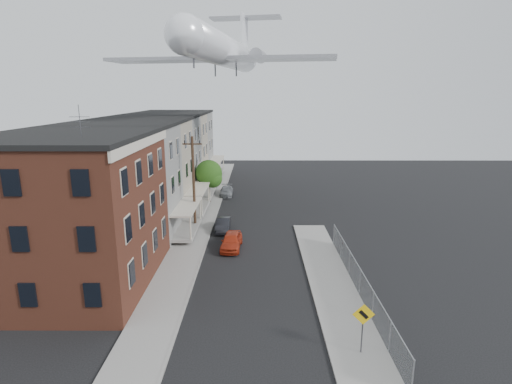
# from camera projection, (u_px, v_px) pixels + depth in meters

# --- Properties ---
(ground) EXTENTS (120.00, 120.00, 0.00)m
(ground) POSITION_uv_depth(u_px,v_px,m) (250.00, 342.00, 21.07)
(ground) COLOR black
(ground) RESTS_ON ground
(sidewalk_left) EXTENTS (3.00, 62.00, 0.12)m
(sidewalk_left) POSITION_uv_depth(u_px,v_px,m) (204.00, 211.00, 44.39)
(sidewalk_left) COLOR gray
(sidewalk_left) RESTS_ON ground
(sidewalk_right) EXTENTS (3.00, 26.00, 0.12)m
(sidewalk_right) POSITION_uv_depth(u_px,v_px,m) (333.00, 288.00, 26.87)
(sidewalk_right) COLOR gray
(sidewalk_right) RESTS_ON ground
(curb_left) EXTENTS (0.15, 62.00, 0.14)m
(curb_left) POSITION_uv_depth(u_px,v_px,m) (217.00, 211.00, 44.38)
(curb_left) COLOR gray
(curb_left) RESTS_ON ground
(curb_right) EXTENTS (0.15, 26.00, 0.14)m
(curb_right) POSITION_uv_depth(u_px,v_px,m) (312.00, 287.00, 26.87)
(curb_right) COLOR gray
(curb_right) RESTS_ON ground
(corner_building) EXTENTS (10.31, 12.30, 12.15)m
(corner_building) POSITION_uv_depth(u_px,v_px,m) (73.00, 211.00, 26.68)
(corner_building) COLOR #341910
(corner_building) RESTS_ON ground
(row_house_a) EXTENTS (11.98, 7.00, 10.30)m
(row_house_a) POSITION_uv_depth(u_px,v_px,m) (120.00, 181.00, 35.92)
(row_house_a) COLOR slate
(row_house_a) RESTS_ON ground
(row_house_b) EXTENTS (11.98, 7.00, 10.30)m
(row_house_b) POSITION_uv_depth(u_px,v_px,m) (142.00, 167.00, 42.72)
(row_house_b) COLOR #6C6255
(row_house_b) RESTS_ON ground
(row_house_c) EXTENTS (11.98, 7.00, 10.30)m
(row_house_c) POSITION_uv_depth(u_px,v_px,m) (158.00, 157.00, 49.52)
(row_house_c) COLOR slate
(row_house_c) RESTS_ON ground
(row_house_d) EXTENTS (11.98, 7.00, 10.30)m
(row_house_d) POSITION_uv_depth(u_px,v_px,m) (170.00, 150.00, 56.32)
(row_house_d) COLOR #6C6255
(row_house_d) RESTS_ON ground
(row_house_e) EXTENTS (11.98, 7.00, 10.30)m
(row_house_e) POSITION_uv_depth(u_px,v_px,m) (179.00, 144.00, 63.12)
(row_house_e) COLOR slate
(row_house_e) RESTS_ON ground
(chainlink_fence) EXTENTS (0.06, 18.06, 1.90)m
(chainlink_fence) POSITION_uv_depth(u_px,v_px,m) (360.00, 282.00, 25.67)
(chainlink_fence) COLOR gray
(chainlink_fence) RESTS_ON ground
(warning_sign) EXTENTS (1.10, 0.11, 2.80)m
(warning_sign) POSITION_uv_depth(u_px,v_px,m) (363.00, 321.00, 19.61)
(warning_sign) COLOR #515156
(warning_sign) RESTS_ON ground
(utility_pole) EXTENTS (1.80, 0.26, 9.00)m
(utility_pole) POSITION_uv_depth(u_px,v_px,m) (194.00, 183.00, 37.46)
(utility_pole) COLOR black
(utility_pole) RESTS_ON ground
(street_tree) EXTENTS (3.22, 3.20, 5.20)m
(street_tree) POSITION_uv_depth(u_px,v_px,m) (210.00, 175.00, 47.39)
(street_tree) COLOR black
(street_tree) RESTS_ON ground
(car_near) EXTENTS (1.87, 4.10, 1.36)m
(car_near) POSITION_uv_depth(u_px,v_px,m) (231.00, 241.00, 33.71)
(car_near) COLOR #B43117
(car_near) RESTS_ON ground
(car_mid) EXTENTS (1.32, 3.70, 1.21)m
(car_mid) POSITION_uv_depth(u_px,v_px,m) (223.00, 225.00, 38.11)
(car_mid) COLOR black
(car_mid) RESTS_ON ground
(car_far) EXTENTS (1.70, 4.01, 1.15)m
(car_far) POSITION_uv_depth(u_px,v_px,m) (227.00, 191.00, 51.53)
(car_far) COLOR gray
(car_far) RESTS_ON ground
(airplane) EXTENTS (25.13, 28.71, 8.25)m
(airplane) POSITION_uv_depth(u_px,v_px,m) (225.00, 51.00, 44.68)
(airplane) COLOR white
(airplane) RESTS_ON ground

